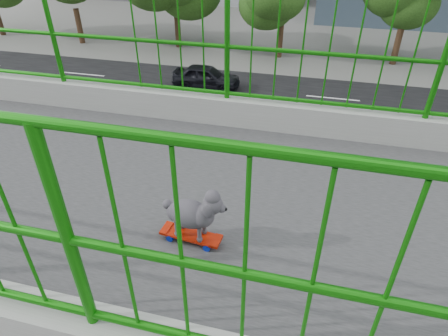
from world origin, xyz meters
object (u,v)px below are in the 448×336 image
poodle (193,212)px  car_2 (350,146)px  skateboard (191,236)px  car_0 (115,213)px  car_4 (206,77)px  car_1 (164,165)px

poodle → car_2: (-12.87, 2.48, -6.51)m
skateboard → poodle: size_ratio=0.96×
car_0 → car_4: 12.82m
skateboard → car_0: (-6.47, -5.06, -6.28)m
skateboard → car_4: 21.08m
car_1 → car_4: bearing=-173.7°
car_0 → car_1: car_0 is taller
car_2 → car_4: bearing=52.0°
car_0 → car_2: (-6.40, 7.56, -0.01)m
car_2 → poodle: bearing=169.1°
car_1 → car_2: 7.81m
poodle → car_1: (-9.67, -4.65, -6.60)m
poodle → car_1: size_ratio=0.12×
car_1 → car_2: car_2 is taller
car_0 → car_2: car_0 is taller
car_0 → car_1: size_ratio=1.10×
poodle → car_0: size_ratio=0.10×
car_4 → skateboard: bearing=-163.6°
poodle → skateboard: bearing=-90.0°
car_1 → car_4: car_4 is taller
car_2 → car_0: bearing=130.2°
skateboard → car_0: bearing=-136.5°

